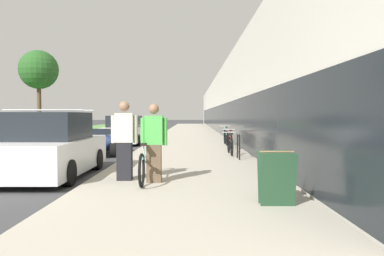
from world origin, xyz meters
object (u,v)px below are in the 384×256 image
tandem_bicycle (149,163)px  street_tree_far (41,70)px  sandwich_board_sign (278,178)px  cruiser_bike_farthest (227,137)px  parked_sedan_far (126,131)px  person_rider (156,143)px  parked_sedan_curbside (53,148)px  cruiser_bike_middle (232,140)px  vintage_roadster_curbside (102,143)px  bike_rack_hoop (240,144)px  person_bystander (126,141)px  cruiser_bike_nearest (232,145)px

tandem_bicycle → street_tree_far: street_tree_far is taller
sandwich_board_sign → street_tree_far: street_tree_far is taller
cruiser_bike_farthest → parked_sedan_far: bearing=160.3°
cruiser_bike_farthest → person_rider: bearing=-103.7°
cruiser_bike_farthest → parked_sedan_curbside: 10.44m
cruiser_bike_middle → parked_sedan_far: size_ratio=0.41×
tandem_bicycle → vintage_roadster_curbside: (-2.68, 6.56, -0.04)m
tandem_bicycle → cruiser_bike_farthest: size_ratio=1.48×
bike_rack_hoop → vintage_roadster_curbside: size_ratio=0.22×
person_bystander → bike_rack_hoop: person_bystander is taller
parked_sedan_far → cruiser_bike_middle: bearing=-36.8°
person_rider → vintage_roadster_curbside: person_rider is taller
parked_sedan_far → parked_sedan_curbside: bearing=-89.7°
cruiser_bike_farthest → parked_sedan_curbside: size_ratio=0.42×
parked_sedan_far → street_tree_far: 9.03m
person_bystander → parked_sedan_far: size_ratio=0.43×
person_rider → cruiser_bike_middle: 8.62m
vintage_roadster_curbside → bike_rack_hoop: bearing=-25.6°
parked_sedan_curbside → person_rider: bearing=-25.9°
cruiser_bike_farthest → vintage_roadster_curbside: (-5.40, -3.44, -0.06)m
sandwich_board_sign → street_tree_far: 22.76m
person_rider → street_tree_far: size_ratio=0.29×
parked_sedan_far → cruiser_bike_farthest: bearing=-19.7°
street_tree_far → cruiser_bike_middle: bearing=-36.2°
sandwich_board_sign → street_tree_far: size_ratio=0.15×
tandem_bicycle → cruiser_bike_nearest: (2.47, 5.44, -0.03)m
street_tree_far → vintage_roadster_curbside: bearing=-56.8°
parked_sedan_curbside → vintage_roadster_curbside: 5.55m
parked_sedan_far → person_rider: bearing=-76.9°
cruiser_bike_middle → parked_sedan_curbside: (-5.32, -6.87, 0.28)m
bike_rack_hoop → person_rider: bearing=-118.9°
bike_rack_hoop → cruiser_bike_middle: (0.10, 3.86, -0.15)m
cruiser_bike_nearest → bike_rack_hoop: bearing=-84.5°
sandwich_board_sign → vintage_roadster_curbside: bearing=119.7°
parked_sedan_far → street_tree_far: (-6.62, 4.75, 3.89)m
cruiser_bike_farthest → vintage_roadster_curbside: 6.40m
vintage_roadster_curbside → street_tree_far: size_ratio=0.66×
person_rider → person_bystander: person_bystander is taller
sandwich_board_sign → tandem_bicycle: bearing=135.2°
bike_rack_hoop → vintage_roadster_curbside: 5.87m
sandwich_board_sign → parked_sedan_far: size_ratio=0.21×
cruiser_bike_middle → parked_sedan_curbside: bearing=-127.7°
person_rider → cruiser_bike_farthest: 10.65m
person_bystander → parked_sedan_far: 12.20m
cruiser_bike_nearest → tandem_bicycle: bearing=-114.4°
sandwich_board_sign → parked_sedan_far: (-5.11, 14.34, 0.15)m
bike_rack_hoop → street_tree_far: size_ratio=0.14×
cruiser_bike_nearest → cruiser_bike_middle: 2.46m
cruiser_bike_nearest → vintage_roadster_curbside: vintage_roadster_curbside is taller
parked_sedan_far → street_tree_far: bearing=144.4°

